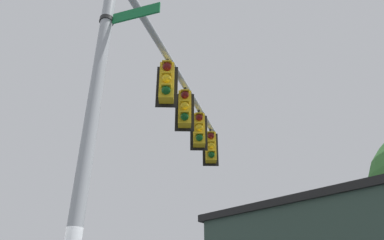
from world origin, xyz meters
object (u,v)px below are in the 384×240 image
Objects in this scene: bird_flying at (165,73)px; traffic_light_arm_end at (211,147)px; street_name_sign at (123,17)px; traffic_light_mid_inner at (185,108)px; traffic_light_nearest_pole at (167,82)px; traffic_light_mid_outer at (199,130)px.

traffic_light_arm_end is at bearing -146.74° from bird_flying.
bird_flying is at bearing -94.37° from street_name_sign.
traffic_light_nearest_pole is at bearing 70.31° from traffic_light_mid_inner.
bird_flying is (1.61, 1.05, 2.30)m from traffic_light_arm_end.
traffic_light_arm_end is 6.91m from street_name_sign.
traffic_light_mid_inner reaches higher than street_name_sign.
traffic_light_nearest_pole is 2.72m from traffic_light_mid_outer.
traffic_light_mid_inner and traffic_light_mid_outer have the same top height.
traffic_light_nearest_pole is 1.00× the size of traffic_light_mid_outer.
traffic_light_mid_outer is 1.00× the size of traffic_light_arm_end.
traffic_light_mid_inner is 2.83m from bird_flying.
bird_flying is at bearing 33.26° from traffic_light_arm_end.
traffic_light_mid_outer is at bearing 168.92° from bird_flying.
bird_flying is (0.23, -2.78, 2.30)m from traffic_light_nearest_pole.
traffic_light_nearest_pole is 1.00× the size of traffic_light_arm_end.
traffic_light_mid_outer is at bearing -109.69° from traffic_light_nearest_pole.
traffic_light_mid_outer reaches higher than street_name_sign.
bird_flying is at bearing -85.20° from traffic_light_nearest_pole.
street_name_sign is 6.23m from bird_flying.
traffic_light_mid_inner is 4.21m from street_name_sign.
traffic_light_mid_inner and traffic_light_arm_end have the same top height.
street_name_sign is at bearing 74.51° from traffic_light_mid_inner.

